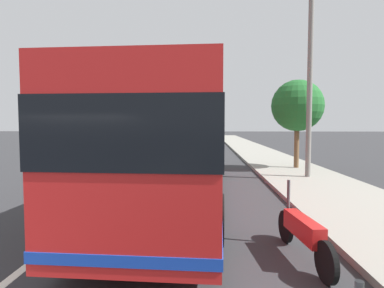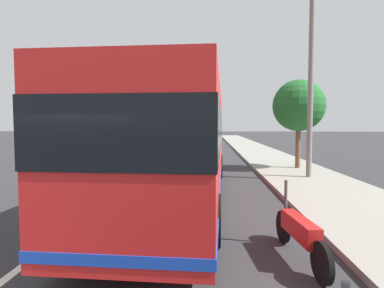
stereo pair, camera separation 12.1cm
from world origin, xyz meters
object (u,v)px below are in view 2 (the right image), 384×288
(car_side_street, at_px, (171,138))
(car_ahead_same_lane, at_px, (175,134))
(motorcycle_far_end, at_px, (299,233))
(utility_pole, at_px, (311,84))
(coach_bus, at_px, (180,140))
(roadside_tree_mid_block, at_px, (299,106))
(car_behind_bus, at_px, (204,134))
(car_oncoming, at_px, (196,145))

(car_side_street, relative_size, car_ahead_same_lane, 1.10)
(motorcycle_far_end, height_order, utility_pole, utility_pole)
(coach_bus, xyz_separation_m, roadside_tree_mid_block, (6.38, -5.41, 1.43))
(car_ahead_same_lane, relative_size, utility_pole, 0.50)
(car_behind_bus, relative_size, utility_pole, 0.53)
(utility_pole, bearing_deg, roadside_tree_mid_block, -6.47)
(coach_bus, xyz_separation_m, motorcycle_far_end, (-4.47, -2.47, -1.38))
(roadside_tree_mid_block, bearing_deg, car_ahead_same_lane, 15.83)
(coach_bus, relative_size, car_oncoming, 2.74)
(car_side_street, distance_m, roadside_tree_mid_block, 25.19)
(car_ahead_same_lane, distance_m, roadside_tree_mid_block, 37.90)
(coach_bus, height_order, motorcycle_far_end, coach_bus)
(motorcycle_far_end, height_order, car_side_street, car_side_street)
(car_behind_bus, bearing_deg, motorcycle_far_end, -176.59)
(car_behind_bus, height_order, utility_pole, utility_pole)
(car_behind_bus, distance_m, roadside_tree_mid_block, 37.82)
(motorcycle_far_end, height_order, roadside_tree_mid_block, roadside_tree_mid_block)
(car_side_street, distance_m, car_ahead_same_lane, 13.17)
(car_ahead_same_lane, bearing_deg, roadside_tree_mid_block, 13.72)
(car_ahead_same_lane, bearing_deg, coach_bus, 4.43)
(car_side_street, xyz_separation_m, car_oncoming, (-13.97, -3.74, -0.05))
(car_oncoming, relative_size, utility_pole, 0.56)
(roadside_tree_mid_block, height_order, utility_pole, utility_pole)
(car_behind_bus, bearing_deg, car_oncoming, -179.86)
(car_side_street, bearing_deg, roadside_tree_mid_block, 24.83)
(car_side_street, xyz_separation_m, utility_pole, (-26.10, -9.03, 3.30))
(motorcycle_far_end, height_order, car_ahead_same_lane, car_ahead_same_lane)
(coach_bus, relative_size, roadside_tree_mid_block, 2.66)
(motorcycle_far_end, bearing_deg, car_behind_bus, -3.37)
(car_ahead_same_lane, distance_m, utility_pole, 40.62)
(car_side_street, xyz_separation_m, roadside_tree_mid_block, (-23.24, -9.36, 2.57))
(car_side_street, bearing_deg, coach_bus, 10.49)
(motorcycle_far_end, distance_m, utility_pole, 9.12)
(roadside_tree_mid_block, bearing_deg, car_oncoming, 31.19)
(car_behind_bus, height_order, roadside_tree_mid_block, roadside_tree_mid_block)
(car_oncoming, bearing_deg, car_side_street, 17.99)
(roadside_tree_mid_block, bearing_deg, car_side_street, 21.93)
(car_side_street, distance_m, car_oncoming, 14.46)
(car_oncoming, bearing_deg, roadside_tree_mid_block, -145.82)
(coach_bus, distance_m, car_ahead_same_lane, 43.05)
(coach_bus, relative_size, car_behind_bus, 2.89)
(car_ahead_same_lane, xyz_separation_m, utility_pole, (-39.24, -9.99, 3.30))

